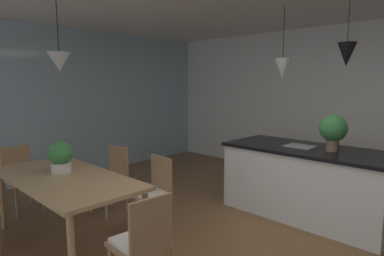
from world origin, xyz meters
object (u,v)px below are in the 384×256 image
chair_kitchen_end (142,242)px  potted_plant_on_table (61,156)px  dining_table (65,182)px  kitchen_island (306,181)px  potted_plant_on_island (333,129)px  chair_far_left (111,177)px  chair_far_right (152,191)px  chair_window_end (21,176)px

chair_kitchen_end → potted_plant_on_table: size_ratio=2.50×
dining_table → chair_kitchen_end: (1.33, -0.00, -0.20)m
kitchen_island → potted_plant_on_island: size_ratio=4.66×
kitchen_island → potted_plant_on_table: bearing=-124.6°
chair_kitchen_end → potted_plant_on_island: (0.49, 2.50, 0.69)m
chair_far_left → kitchen_island: bearing=40.6°
dining_table → chair_far_right: size_ratio=2.20×
dining_table → potted_plant_on_island: bearing=53.9°
dining_table → potted_plant_on_island: (1.82, 2.50, 0.49)m
chair_kitchen_end → chair_far_left: bearing=154.8°
chair_far_right → chair_far_left: (-0.87, -0.00, 0.00)m
chair_kitchen_end → chair_window_end: same height
chair_kitchen_end → chair_far_left: size_ratio=1.00×
chair_window_end → kitchen_island: 3.79m
potted_plant_on_island → potted_plant_on_table: bearing=-129.1°
dining_table → kitchen_island: bearing=58.7°
chair_kitchen_end → potted_plant_on_table: 1.57m
chair_kitchen_end → kitchen_island: size_ratio=0.42×
dining_table → chair_far_right: 0.95m
chair_far_right → potted_plant_on_island: bearing=50.4°
chair_kitchen_end → kitchen_island: (0.19, 2.50, -0.01)m
chair_far_right → kitchen_island: 1.99m
dining_table → chair_far_right: (0.44, 0.82, -0.20)m
chair_far_left → kitchen_island: size_ratio=0.42×
dining_table → chair_kitchen_end: bearing=-0.2°
kitchen_island → potted_plant_on_island: potted_plant_on_island is taller
kitchen_island → potted_plant_on_table: 3.02m
chair_window_end → chair_far_left: 1.22m
kitchen_island → chair_far_right: bearing=-122.9°
chair_far_left → kitchen_island: kitchen_island is taller
chair_window_end → kitchen_island: size_ratio=0.42×
chair_kitchen_end → kitchen_island: 2.51m
potted_plant_on_table → chair_far_right: bearing=51.9°
chair_window_end → potted_plant_on_island: potted_plant_on_island is taller
potted_plant_on_island → chair_window_end: bearing=-141.5°
chair_window_end → potted_plant_on_island: (3.15, 2.50, 0.69)m
dining_table → potted_plant_on_table: 0.31m
chair_window_end → chair_far_left: same height
dining_table → chair_kitchen_end: size_ratio=2.20×
chair_far_left → potted_plant_on_table: 0.94m
chair_far_right → potted_plant_on_table: size_ratio=2.50×
chair_far_right → chair_kitchen_end: bearing=-42.9°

